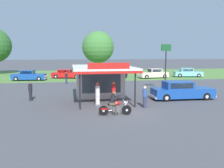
# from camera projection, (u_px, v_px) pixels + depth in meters

# --- Properties ---
(ground_plane) EXTENTS (300.00, 300.00, 0.00)m
(ground_plane) POSITION_uv_depth(u_px,v_px,m) (123.00, 111.00, 16.47)
(ground_plane) COLOR #4C4C51
(grass_verge_strip) EXTENTS (120.00, 24.00, 0.01)m
(grass_verge_strip) POSITION_uv_depth(u_px,v_px,m) (89.00, 74.00, 45.76)
(grass_verge_strip) COLOR #56843D
(grass_verge_strip) RESTS_ON ground
(service_station_kiosk) EXTENTS (5.00, 7.26, 3.38)m
(service_station_kiosk) POSITION_uv_depth(u_px,v_px,m) (100.00, 79.00, 21.55)
(service_station_kiosk) COLOR silver
(service_station_kiosk) RESTS_ON ground
(gas_pump_nearside) EXTENTS (0.44, 0.44, 1.82)m
(gas_pump_nearside) POSITION_uv_depth(u_px,v_px,m) (98.00, 95.00, 18.21)
(gas_pump_nearside) COLOR slate
(gas_pump_nearside) RESTS_ON ground
(gas_pump_offside) EXTENTS (0.44, 0.44, 1.84)m
(gas_pump_offside) POSITION_uv_depth(u_px,v_px,m) (114.00, 94.00, 18.44)
(gas_pump_offside) COLOR slate
(gas_pump_offside) RESTS_ON ground
(motorcycle_with_rider) EXTENTS (2.18, 0.70, 1.58)m
(motorcycle_with_rider) POSITION_uv_depth(u_px,v_px,m) (115.00, 105.00, 15.32)
(motorcycle_with_rider) COLOR black
(motorcycle_with_rider) RESTS_ON ground
(featured_classic_sedan) EXTENTS (5.63, 2.02, 1.60)m
(featured_classic_sedan) POSITION_uv_depth(u_px,v_px,m) (181.00, 91.00, 20.72)
(featured_classic_sedan) COLOR #19479E
(featured_classic_sedan) RESTS_ON ground
(parked_car_back_row_left) EXTENTS (5.17, 2.82, 1.53)m
(parked_car_back_row_left) POSITION_uv_depth(u_px,v_px,m) (188.00, 73.00, 40.81)
(parked_car_back_row_left) COLOR #7AC6D1
(parked_car_back_row_left) RESTS_ON ground
(parked_car_back_row_centre_left) EXTENTS (5.29, 2.10, 1.50)m
(parked_car_back_row_centre_left) POSITION_uv_depth(u_px,v_px,m) (111.00, 74.00, 39.24)
(parked_car_back_row_centre_left) COLOR black
(parked_car_back_row_centre_left) RESTS_ON ground
(parked_car_second_row_spare) EXTENTS (5.15, 2.47, 1.57)m
(parked_car_second_row_spare) POSITION_uv_depth(u_px,v_px,m) (153.00, 74.00, 38.80)
(parked_car_second_row_spare) COLOR beige
(parked_car_second_row_spare) RESTS_ON ground
(parked_car_back_row_centre_right) EXTENTS (5.26, 2.43, 1.52)m
(parked_car_back_row_centre_right) POSITION_uv_depth(u_px,v_px,m) (29.00, 76.00, 35.45)
(parked_car_back_row_centre_right) COLOR #19479E
(parked_car_back_row_centre_right) RESTS_ON ground
(parked_car_back_row_far_right) EXTENTS (5.51, 3.12, 1.43)m
(parked_car_back_row_far_right) POSITION_uv_depth(u_px,v_px,m) (67.00, 74.00, 38.61)
(parked_car_back_row_far_right) COLOR red
(parked_car_back_row_far_right) RESTS_ON ground
(bystander_standing_back_lot) EXTENTS (0.34, 0.34, 1.56)m
(bystander_standing_back_lot) POSITION_uv_depth(u_px,v_px,m) (66.00, 78.00, 31.47)
(bystander_standing_back_lot) COLOR #2D3351
(bystander_standing_back_lot) RESTS_ON ground
(bystander_leaning_by_kiosk) EXTENTS (0.34, 0.34, 1.64)m
(bystander_leaning_by_kiosk) POSITION_uv_depth(u_px,v_px,m) (30.00, 91.00, 20.01)
(bystander_leaning_by_kiosk) COLOR black
(bystander_leaning_by_kiosk) RESTS_ON ground
(bystander_chatting_near_pumps) EXTENTS (0.34, 0.34, 1.64)m
(bystander_chatting_near_pumps) POSITION_uv_depth(u_px,v_px,m) (145.00, 96.00, 17.33)
(bystander_chatting_near_pumps) COLOR #2D3351
(bystander_chatting_near_pumps) RESTS_ON ground
(bystander_strolling_foreground) EXTENTS (0.37, 0.37, 1.70)m
(bystander_strolling_foreground) POSITION_uv_depth(u_px,v_px,m) (106.00, 80.00, 27.71)
(bystander_strolling_foreground) COLOR #2D3351
(bystander_strolling_foreground) RESTS_ON ground
(tree_oak_distant_spare) EXTENTS (6.34, 6.34, 8.49)m
(tree_oak_distant_spare) POSITION_uv_depth(u_px,v_px,m) (97.00, 48.00, 46.67)
(tree_oak_distant_spare) COLOR brown
(tree_oak_distant_spare) RESTS_ON ground
(roadside_pole_sign) EXTENTS (1.10, 0.12, 5.01)m
(roadside_pole_sign) POSITION_uv_depth(u_px,v_px,m) (166.00, 60.00, 24.80)
(roadside_pole_sign) COLOR black
(roadside_pole_sign) RESTS_ON ground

